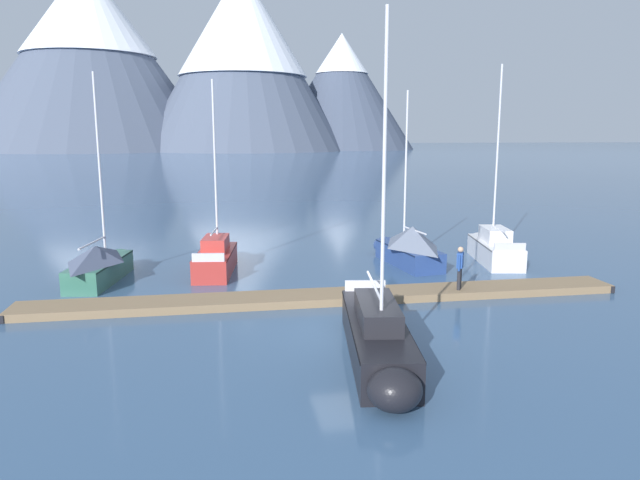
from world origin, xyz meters
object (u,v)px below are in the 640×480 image
sailboat_second_berth (217,256)px  sailboat_mid_dock_port (378,337)px  sailboat_far_berth (492,246)px  person_on_dock (460,265)px  sailboat_mid_dock_starboard (407,246)px  sailboat_nearest_berth (101,263)px

sailboat_second_berth → sailboat_mid_dock_port: bearing=-70.0°
sailboat_far_berth → sailboat_second_berth: bearing=179.3°
person_on_dock → sailboat_second_berth: bearing=146.2°
sailboat_mid_dock_starboard → sailboat_second_berth: bearing=178.0°
person_on_dock → sailboat_nearest_berth: bearing=160.2°
sailboat_mid_dock_port → sailboat_second_berth: bearing=110.0°
sailboat_nearest_berth → person_on_dock: sailboat_nearest_berth is taller
sailboat_nearest_berth → sailboat_second_berth: (4.95, 1.09, -0.13)m
sailboat_second_berth → sailboat_mid_dock_port: (4.34, -11.94, 0.03)m
sailboat_nearest_berth → sailboat_mid_dock_port: size_ratio=0.94×
sailboat_nearest_berth → sailboat_mid_dock_starboard: sailboat_nearest_berth is taller
sailboat_nearest_berth → sailboat_mid_dock_port: (9.29, -10.84, -0.11)m
sailboat_far_berth → sailboat_nearest_berth: bearing=-177.1°
sailboat_second_berth → person_on_dock: sailboat_second_berth is taller
sailboat_second_berth → sailboat_far_berth: (13.65, -0.16, 0.02)m
sailboat_mid_dock_starboard → person_on_dock: bearing=-88.6°
sailboat_far_berth → sailboat_mid_dock_starboard: bearing=-178.0°
sailboat_mid_dock_port → sailboat_far_berth: bearing=51.7°
sailboat_nearest_berth → sailboat_second_berth: sailboat_nearest_berth is taller
sailboat_mid_dock_port → sailboat_mid_dock_starboard: 12.56m
sailboat_second_berth → sailboat_mid_dock_starboard: bearing=-2.0°
sailboat_nearest_berth → sailboat_mid_dock_starboard: (14.07, 0.77, 0.11)m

